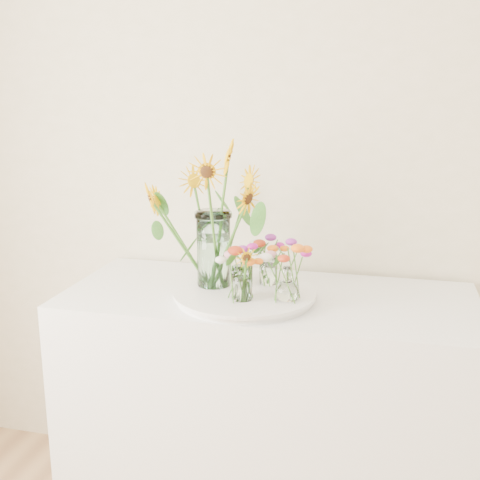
{
  "coord_description": "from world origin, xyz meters",
  "views": [
    {
      "loc": [
        0.0,
        0.01,
        1.58
      ],
      "look_at": [
        -0.46,
        1.89,
        1.1
      ],
      "focal_mm": 45.0,
      "sensor_mm": 36.0,
      "label": 1
    }
  ],
  "objects": [
    {
      "name": "sunflower_bouquet",
      "position": [
        -0.55,
        1.9,
        1.18
      ],
      "size": [
        0.68,
        0.68,
        0.5
      ],
      "primitive_type": null,
      "rotation": [
        0.0,
        0.0,
        -0.05
      ],
      "color": "#E9AC04",
      "rests_on": "tray"
    },
    {
      "name": "tray",
      "position": [
        -0.44,
        1.86,
        0.91
      ],
      "size": [
        0.45,
        0.45,
        0.02
      ],
      "primitive_type": "cylinder",
      "color": "white",
      "rests_on": "counter"
    },
    {
      "name": "mason_jar",
      "position": [
        -0.55,
        1.9,
        1.06
      ],
      "size": [
        0.12,
        0.12,
        0.26
      ],
      "primitive_type": "cylinder",
      "rotation": [
        0.0,
        0.0,
        -0.05
      ],
      "color": "#C2F0E4",
      "rests_on": "tray"
    },
    {
      "name": "counter",
      "position": [
        -0.37,
        1.93,
        0.45
      ],
      "size": [
        1.4,
        0.6,
        0.9
      ],
      "primitive_type": "cube",
      "color": "white",
      "rests_on": "ground_plane"
    },
    {
      "name": "small_vase_a",
      "position": [
        -0.42,
        1.78,
        0.98
      ],
      "size": [
        0.08,
        0.08,
        0.11
      ],
      "primitive_type": "cylinder",
      "rotation": [
        0.0,
        0.0,
        -0.29
      ],
      "color": "white",
      "rests_on": "tray"
    },
    {
      "name": "wildflower_posy_b",
      "position": [
        -0.28,
        1.81,
        1.03
      ],
      "size": [
        0.19,
        0.19,
        0.2
      ],
      "primitive_type": null,
      "color": "orange",
      "rests_on": "tray"
    },
    {
      "name": "wildflower_posy_c",
      "position": [
        -0.38,
        1.96,
        1.02
      ],
      "size": [
        0.19,
        0.19,
        0.2
      ],
      "primitive_type": null,
      "color": "orange",
      "rests_on": "tray"
    },
    {
      "name": "small_vase_b",
      "position": [
        -0.28,
        1.81,
        0.98
      ],
      "size": [
        0.08,
        0.08,
        0.11
      ],
      "primitive_type": null,
      "rotation": [
        0.0,
        0.0,
        0.02
      ],
      "color": "white",
      "rests_on": "tray"
    },
    {
      "name": "small_vase_c",
      "position": [
        -0.38,
        1.96,
        0.98
      ],
      "size": [
        0.07,
        0.07,
        0.11
      ],
      "primitive_type": "cylinder",
      "rotation": [
        0.0,
        0.0,
        -0.11
      ],
      "color": "white",
      "rests_on": "tray"
    },
    {
      "name": "wildflower_posy_a",
      "position": [
        -0.42,
        1.78,
        1.03
      ],
      "size": [
        0.2,
        0.2,
        0.2
      ],
      "primitive_type": null,
      "color": "orange",
      "rests_on": "tray"
    }
  ]
}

